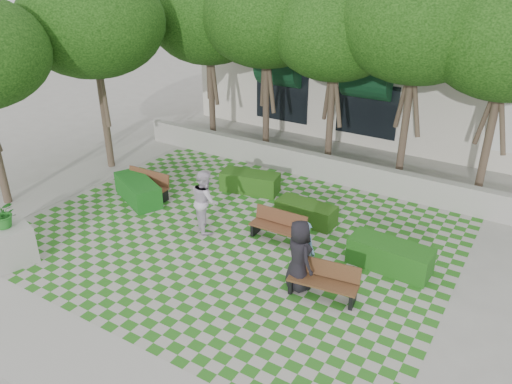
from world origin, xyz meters
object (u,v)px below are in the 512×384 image
Objects in this scene: bench_east at (324,281)px; person_blue at (305,251)px; hedge_west at (138,190)px; person_white at (205,201)px; hedge_midleft at (250,182)px; hedge_midright at (306,213)px; planter_front at (8,237)px; bench_west at (146,185)px; hedge_east at (390,256)px; person_dark at (299,255)px; bench_mid at (278,227)px.

person_blue is (-0.71, 0.38, 0.40)m from bench_east.
person_white is (3.07, -0.35, 0.58)m from hedge_west.
hedge_midleft is 0.94× the size of hedge_west.
planter_front is (-5.66, -6.05, 0.43)m from hedge_midright.
person_white is (3.03, -0.71, 0.52)m from bench_west.
bench_east is 0.82× the size of hedge_east.
planter_front is 0.97× the size of person_white.
person_dark reaches higher than bench_east.
hedge_west is (-0.04, -0.35, -0.06)m from bench_west.
hedge_west is at bearing 6.47° from person_blue.
person_dark is at bearing -66.76° from hedge_midright.
person_white reaches higher than person_dark.
hedge_midright is at bearing 79.90° from bench_mid.
planter_front is at bearing -113.60° from hedge_midleft.
person_blue is at bearing -136.63° from hedge_east.
person_white is at bearing -84.27° from hedge_midleft.
person_blue reaches higher than hedge_east.
hedge_midright is at bearing 16.52° from hedge_west.
hedge_midright is (-2.96, 1.09, -0.05)m from hedge_east.
bench_mid reaches higher than hedge_midright.
planter_front reaches higher than hedge_midright.
bench_west is at bearing 158.16° from bench_east.
bench_mid is 0.95× the size of bench_west.
bench_mid is 0.77× the size of hedge_east.
hedge_west is 1.14× the size of person_dark.
bench_west is at bearing 18.36° from person_dark.
hedge_east is 1.16× the size of hedge_midright.
bench_east is 0.90m from person_blue.
bench_mid is at bearing 40.86° from planter_front.
hedge_midleft is (-5.57, 2.02, -0.02)m from hedge_east.
person_blue is at bearing -14.02° from bench_west.
bench_west is 0.87× the size of hedge_midleft.
hedge_east is 5.38m from person_white.
hedge_east is (3.17, 0.25, -0.04)m from bench_mid.
planter_front is 5.29m from person_white.
hedge_midright is (5.36, 1.25, -0.11)m from bench_west.
hedge_east is at bearing -19.91° from hedge_midleft.
planter_front reaches higher than hedge_east.
bench_east is 0.83m from person_dark.
person_white is at bearing 4.33° from person_blue.
hedge_west is (-5.40, -1.60, 0.05)m from hedge_midright.
hedge_west is at bearing 86.57° from planter_front.
bench_west is at bearing -178.88° from hedge_east.
person_white is at bearing -164.69° from bench_mid.
hedge_midleft is (-4.60, 3.99, -0.08)m from bench_east.
person_white reaches higher than bench_mid.
bench_west is 0.94× the size of hedge_midright.
person_white is (-4.31, 1.10, 0.52)m from bench_east.
bench_mid reaches higher than hedge_midleft.
hedge_west is 6.77m from person_blue.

